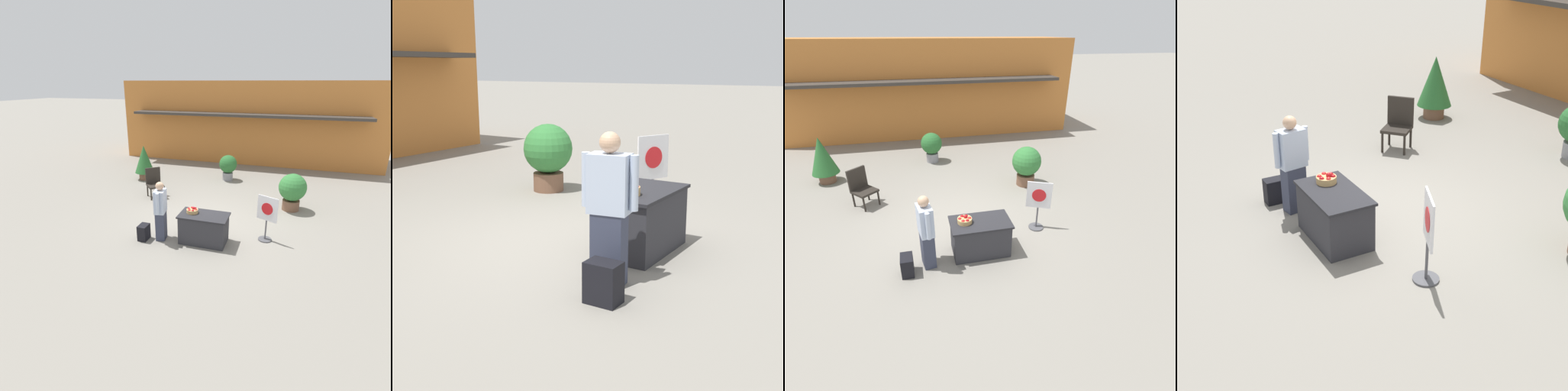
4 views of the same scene
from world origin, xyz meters
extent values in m
plane|color=gray|center=(0.00, 0.00, 0.00)|extent=(120.00, 120.00, 0.00)
cube|color=#C67533|center=(-0.09, 9.03, 2.03)|extent=(13.06, 3.59, 4.05)
cube|color=#38332D|center=(-0.09, 6.78, 2.51)|extent=(11.10, 0.90, 0.12)
cube|color=#2D2D33|center=(0.30, -1.10, 0.37)|extent=(1.20, 0.70, 0.74)
cube|color=#242428|center=(0.30, -1.10, 0.76)|extent=(1.28, 0.75, 0.04)
cylinder|color=tan|center=(-0.03, -1.07, 0.83)|extent=(0.30, 0.30, 0.10)
sphere|color=red|center=(0.07, -1.08, 0.87)|extent=(0.08, 0.08, 0.08)
sphere|color=#A30F14|center=(0.02, -0.98, 0.87)|extent=(0.08, 0.08, 0.08)
sphere|color=#A30F14|center=(-0.07, -0.97, 0.87)|extent=(0.08, 0.08, 0.08)
sphere|color=red|center=(-0.13, -1.06, 0.87)|extent=(0.08, 0.08, 0.08)
sphere|color=red|center=(-0.08, -1.16, 0.87)|extent=(0.08, 0.08, 0.08)
sphere|color=#A30F14|center=(0.01, -1.16, 0.87)|extent=(0.08, 0.08, 0.08)
sphere|color=red|center=(-0.01, -1.04, 0.90)|extent=(0.08, 0.08, 0.08)
cube|color=#33384C|center=(-0.84, -1.29, 0.39)|extent=(0.29, 0.37, 0.78)
cube|color=silver|center=(-0.84, -1.29, 1.08)|extent=(0.32, 0.46, 0.61)
sphere|color=tan|center=(-0.84, -1.29, 1.50)|extent=(0.22, 0.22, 0.22)
cylinder|color=silver|center=(-0.88, -1.03, 1.11)|extent=(0.09, 0.09, 0.56)
cylinder|color=silver|center=(-0.80, -1.54, 1.11)|extent=(0.09, 0.09, 0.56)
cube|color=black|center=(-1.27, -1.47, 0.21)|extent=(0.24, 0.34, 0.42)
cylinder|color=#4C4C51|center=(1.84, -0.52, 0.01)|extent=(0.36, 0.36, 0.03)
cylinder|color=#4C4C51|center=(1.84, -0.52, 0.31)|extent=(0.04, 0.04, 0.55)
cube|color=silver|center=(1.84, -0.52, 0.91)|extent=(0.54, 0.27, 0.66)
cylinder|color=red|center=(1.84, -0.53, 0.91)|extent=(0.30, 0.14, 0.32)
cylinder|color=#28231E|center=(-2.00, 1.54, 0.21)|extent=(0.05, 0.05, 0.42)
cylinder|color=#28231E|center=(-2.35, 1.22, 0.21)|extent=(0.05, 0.05, 0.42)
cylinder|color=#28231E|center=(-2.31, 1.89, 0.21)|extent=(0.05, 0.05, 0.42)
cylinder|color=#28231E|center=(-2.66, 1.57, 0.21)|extent=(0.05, 0.05, 0.42)
cube|color=#28231E|center=(-2.33, 1.56, 0.45)|extent=(0.78, 0.78, 0.06)
cube|color=#28231E|center=(-2.49, 1.74, 0.77)|extent=(0.45, 0.41, 0.58)
cylinder|color=gray|center=(-0.25, 4.45, 0.16)|extent=(0.44, 0.44, 0.32)
sphere|color=#28662D|center=(-0.25, 4.45, 0.70)|extent=(0.76, 0.76, 0.76)
cylinder|color=brown|center=(-3.70, 3.44, 0.16)|extent=(0.50, 0.50, 0.32)
cone|color=#28662D|center=(-3.70, 3.44, 0.90)|extent=(0.83, 0.83, 1.16)
cylinder|color=brown|center=(2.44, 1.85, 0.17)|extent=(0.55, 0.55, 0.34)
sphere|color=#337A38|center=(2.44, 1.85, 0.78)|extent=(0.89, 0.89, 0.89)
camera|label=1|loc=(2.29, -8.01, 4.00)|focal=28.00mm
camera|label=2|loc=(-5.52, -3.92, 2.24)|focal=50.00mm
camera|label=3|loc=(-0.91, -6.32, 4.28)|focal=28.00mm
camera|label=4|loc=(6.70, -4.00, 4.20)|focal=50.00mm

